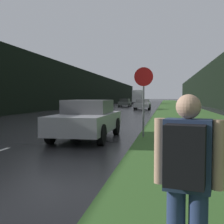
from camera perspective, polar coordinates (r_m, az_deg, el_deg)
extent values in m
cube|color=#386028|center=(38.27, 13.62, 0.56)|extent=(6.00, 240.00, 0.02)
cube|color=silver|center=(14.33, -8.86, -3.33)|extent=(0.12, 3.00, 0.01)
cube|color=silver|center=(21.03, -2.46, -1.30)|extent=(0.12, 3.00, 0.01)
cube|color=black|center=(50.35, -6.07, 4.73)|extent=(2.00, 140.00, 6.26)
cube|color=black|center=(48.88, 20.14, 5.12)|extent=(2.00, 140.00, 7.10)
cylinder|color=slate|center=(11.07, 6.40, 0.03)|extent=(0.07, 0.07, 2.01)
cylinder|color=#B71414|center=(11.09, 6.44, 7.14)|extent=(0.74, 0.02, 0.74)
cube|color=navy|center=(2.39, 15.14, -8.38)|extent=(0.41, 0.28, 0.58)
sphere|color=tan|center=(2.34, 15.27, 1.07)|extent=(0.20, 0.20, 0.20)
cylinder|color=tan|center=(2.42, 9.64, -7.77)|extent=(0.09, 0.09, 0.55)
cylinder|color=tan|center=(2.37, 20.78, -8.16)|extent=(0.09, 0.09, 0.55)
cube|color=black|center=(2.19, 14.54, -8.62)|extent=(0.33, 0.23, 0.47)
cube|color=#9E9EA3|center=(10.72, -5.10, -2.03)|extent=(1.88, 4.50, 0.64)
cube|color=#5E5E61|center=(10.91, -4.79, 1.10)|extent=(1.59, 2.03, 0.51)
cylinder|color=black|center=(9.19, -2.11, -4.65)|extent=(0.20, 0.70, 0.70)
cylinder|color=black|center=(9.74, -12.41, -4.28)|extent=(0.20, 0.70, 0.70)
cylinder|color=black|center=(11.91, 0.88, -2.90)|extent=(0.20, 0.70, 0.70)
cylinder|color=black|center=(12.34, -7.31, -2.72)|extent=(0.20, 0.70, 0.70)
cube|color=#BCBCBC|center=(37.26, 6.22, 1.45)|extent=(1.94, 4.08, 0.55)
cube|color=slate|center=(37.45, 6.25, 2.24)|extent=(1.65, 1.84, 0.47)
cylinder|color=black|center=(35.95, 7.52, 1.00)|extent=(0.20, 0.69, 0.69)
cylinder|color=black|center=(36.09, 4.60, 1.02)|extent=(0.20, 0.69, 0.69)
cylinder|color=black|center=(38.47, 7.73, 1.12)|extent=(0.20, 0.69, 0.69)
cylinder|color=black|center=(38.61, 5.00, 1.15)|extent=(0.20, 0.69, 0.69)
cube|color=#4C514C|center=(47.50, 2.66, 1.76)|extent=(1.73, 4.54, 0.56)
cube|color=#2D302D|center=(47.26, 2.63, 2.39)|extent=(1.47, 2.04, 0.50)
cylinder|color=black|center=(49.01, 1.94, 1.51)|extent=(0.20, 0.64, 0.64)
cylinder|color=black|center=(48.79, 3.85, 1.50)|extent=(0.20, 0.64, 0.64)
cylinder|color=black|center=(46.24, 1.41, 1.42)|extent=(0.20, 0.64, 0.64)
cylinder|color=black|center=(46.00, 3.43, 1.41)|extent=(0.20, 0.64, 0.64)
cube|color=gray|center=(73.38, 5.52, 2.92)|extent=(2.15, 2.28, 2.23)
cube|color=silver|center=(69.77, 5.25, 3.23)|extent=(2.26, 4.97, 2.98)
cylinder|color=black|center=(73.26, 4.66, 2.09)|extent=(0.28, 0.90, 0.90)
cylinder|color=black|center=(73.07, 6.34, 2.08)|extent=(0.28, 0.90, 0.90)
cylinder|color=black|center=(68.65, 4.25, 2.03)|extent=(0.28, 0.90, 0.90)
cylinder|color=black|center=(68.44, 6.04, 2.02)|extent=(0.28, 0.90, 0.90)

